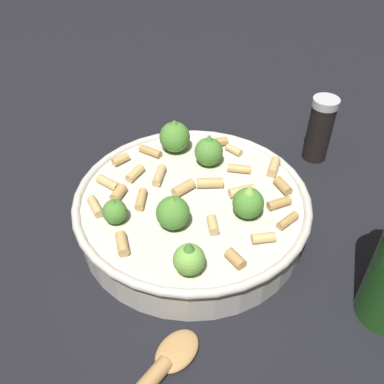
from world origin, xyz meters
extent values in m
plane|color=black|center=(0.00, 0.00, 0.00)|extent=(2.40, 2.40, 0.00)
cylinder|color=beige|center=(0.00, 0.00, 0.02)|extent=(0.28, 0.28, 0.05)
torus|color=beige|center=(0.00, 0.00, 0.05)|extent=(0.29, 0.29, 0.01)
sphere|color=#4C8933|center=(-0.04, 0.06, 0.07)|extent=(0.04, 0.04, 0.04)
cone|color=#4C8933|center=(-0.04, 0.06, 0.09)|extent=(0.02, 0.02, 0.02)
sphere|color=#4C8933|center=(-0.09, 0.05, 0.07)|extent=(0.04, 0.04, 0.04)
cone|color=#4C8933|center=(-0.09, 0.05, 0.09)|extent=(0.02, 0.02, 0.01)
sphere|color=#4C8933|center=(0.02, -0.05, 0.07)|extent=(0.04, 0.04, 0.04)
cone|color=#609E38|center=(0.02, -0.05, 0.09)|extent=(0.02, 0.02, 0.01)
sphere|color=#4C8933|center=(0.07, 0.03, 0.07)|extent=(0.04, 0.04, 0.04)
cone|color=#8CC64C|center=(0.07, 0.03, 0.09)|extent=(0.02, 0.02, 0.02)
sphere|color=#4C8933|center=(-0.03, -0.09, 0.06)|extent=(0.03, 0.03, 0.03)
cone|color=#4C8933|center=(-0.03, -0.09, 0.08)|extent=(0.01, 0.01, 0.01)
sphere|color=#75B247|center=(0.08, -0.08, 0.07)|extent=(0.03, 0.03, 0.03)
cone|color=#4C8933|center=(0.08, -0.08, 0.08)|extent=(0.02, 0.02, 0.02)
cylinder|color=tan|center=(0.11, 0.05, 0.05)|extent=(0.01, 0.03, 0.01)
cylinder|color=tan|center=(0.01, -0.11, 0.06)|extent=(0.03, 0.02, 0.01)
cylinder|color=tan|center=(0.07, 0.09, 0.06)|extent=(0.03, 0.02, 0.01)
cylinder|color=tan|center=(0.04, 0.05, 0.06)|extent=(0.02, 0.03, 0.01)
cylinder|color=tan|center=(-0.02, 0.00, 0.06)|extent=(0.01, 0.03, 0.01)
cylinder|color=tan|center=(-0.06, -0.01, 0.05)|extent=(0.03, 0.03, 0.01)
cylinder|color=tan|center=(0.01, 0.08, 0.05)|extent=(0.03, 0.03, 0.01)
cylinder|color=tan|center=(-0.05, 0.10, 0.06)|extent=(0.02, 0.03, 0.01)
cylinder|color=tan|center=(0.10, -0.04, 0.06)|extent=(0.02, 0.02, 0.01)
cylinder|color=tan|center=(-0.04, -0.05, 0.05)|extent=(0.03, 0.03, 0.01)
cylinder|color=tan|center=(0.00, 0.03, 0.06)|extent=(0.03, 0.03, 0.01)
cylinder|color=tan|center=(-0.06, -0.06, 0.06)|extent=(0.02, 0.03, 0.01)
cylinder|color=tan|center=(-0.10, 0.02, 0.05)|extent=(0.03, 0.02, 0.01)
cylinder|color=tan|center=(-0.12, -0.02, 0.05)|extent=(0.01, 0.02, 0.01)
cylinder|color=tan|center=(0.11, 0.01, 0.05)|extent=(0.02, 0.03, 0.01)
cylinder|color=tan|center=(-0.09, -0.06, 0.05)|extent=(0.03, 0.02, 0.01)
cylinder|color=tan|center=(-0.08, -0.02, 0.05)|extent=(0.02, 0.03, 0.01)
cylinder|color=tan|center=(0.05, -0.02, 0.05)|extent=(0.03, 0.02, 0.01)
cylinder|color=tan|center=(0.03, 0.11, 0.06)|extent=(0.03, 0.03, 0.01)
cylinder|color=tan|center=(0.08, 0.07, 0.05)|extent=(0.02, 0.03, 0.01)
cylinder|color=tan|center=(-0.06, -0.10, 0.05)|extent=(0.03, 0.02, 0.01)
cylinder|color=tan|center=(-0.03, 0.11, 0.05)|extent=(0.02, 0.01, 0.01)
cylinder|color=black|center=(0.02, 0.24, 0.04)|extent=(0.04, 0.04, 0.09)
cylinder|color=silver|center=(0.02, 0.24, 0.10)|extent=(0.04, 0.04, 0.01)
ellipsoid|color=#B2844C|center=(0.12, -0.13, 0.01)|extent=(0.04, 0.06, 0.01)
camera|label=1|loc=(0.28, -0.27, 0.40)|focal=40.21mm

